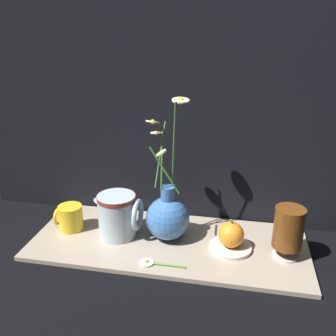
{
  "coord_description": "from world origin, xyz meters",
  "views": [
    {
      "loc": [
        0.17,
        -0.88,
        0.58
      ],
      "look_at": [
        -0.0,
        0.0,
        0.23
      ],
      "focal_mm": 40.0,
      "sensor_mm": 36.0,
      "label": 1
    }
  ],
  "objects": [
    {
      "name": "loose_daisy",
      "position": [
        -0.02,
        -0.12,
        0.02
      ],
      "size": [
        0.12,
        0.04,
        0.01
      ],
      "color": "#4C8E3D",
      "rests_on": "shelf"
    },
    {
      "name": "yellow_mug",
      "position": [
        -0.3,
        0.01,
        0.05
      ],
      "size": [
        0.08,
        0.07,
        0.07
      ],
      "color": "yellow",
      "rests_on": "shelf"
    },
    {
      "name": "tea_glass",
      "position": [
        0.31,
        -0.02,
        0.09
      ],
      "size": [
        0.08,
        0.08,
        0.14
      ],
      "color": "silver",
      "rests_on": "shelf"
    },
    {
      "name": "shelf",
      "position": [
        0.0,
        0.0,
        0.01
      ],
      "size": [
        0.76,
        0.31,
        0.01
      ],
      "color": "tan",
      "rests_on": "ground_plane"
    },
    {
      "name": "vase_with_flowers",
      "position": [
        -0.01,
        0.02,
        0.08
      ],
      "size": [
        0.13,
        0.15,
        0.4
      ],
      "color": "#3F72B7",
      "rests_on": "shelf"
    },
    {
      "name": "saucer_plate",
      "position": [
        0.17,
        -0.01,
        0.02
      ],
      "size": [
        0.11,
        0.11,
        0.01
      ],
      "color": "silver",
      "rests_on": "shelf"
    },
    {
      "name": "orange_fruit",
      "position": [
        0.17,
        -0.01,
        0.06
      ],
      "size": [
        0.07,
        0.07,
        0.08
      ],
      "color": "orange",
      "rests_on": "saucer_plate"
    },
    {
      "name": "ceramic_pitcher",
      "position": [
        -0.14,
        0.0,
        0.08
      ],
      "size": [
        0.13,
        0.11,
        0.13
      ],
      "color": "silver",
      "rests_on": "shelf"
    },
    {
      "name": "backdrop_wall",
      "position": [
        0.0,
        0.17,
        0.55
      ],
      "size": [
        1.26,
        0.02,
        1.1
      ],
      "color": "black",
      "rests_on": "ground_plane"
    },
    {
      "name": "ground_plane",
      "position": [
        0.0,
        0.0,
        0.0
      ],
      "size": [
        6.0,
        6.0,
        0.0
      ],
      "primitive_type": "plane",
      "color": "black"
    }
  ]
}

